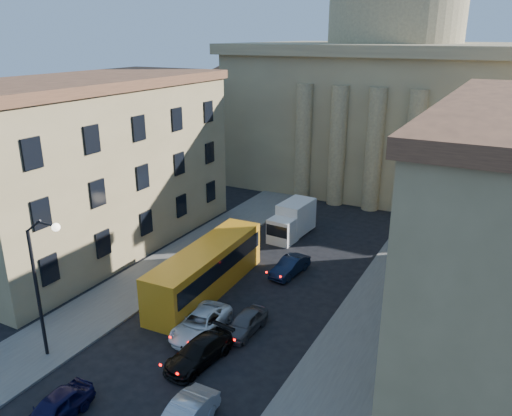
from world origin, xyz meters
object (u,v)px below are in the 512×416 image
Objects in this scene: car_left_near at (54,410)px; box_truck at (292,221)px; street_lamp at (41,278)px; city_bus at (207,268)px.

box_truck reaches higher than car_left_near.
street_lamp reaches higher than city_bus.
city_bus is 12.78m from box_truck.
box_truck is at bearing 79.06° from street_lamp.
street_lamp is 12.15m from city_bus.
street_lamp is at bearing 137.96° from car_left_near.
street_lamp is 1.50× the size of box_truck.
street_lamp is 7.13m from car_left_near.
street_lamp is 2.09× the size of car_left_near.
car_left_near is (4.20, -3.51, -4.57)m from street_lamp.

